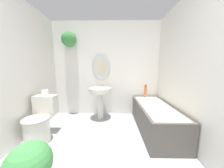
{
  "coord_description": "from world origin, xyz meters",
  "views": [
    {
      "loc": [
        0.19,
        -0.17,
        1.23
      ],
      "look_at": [
        0.16,
        1.71,
        0.97
      ],
      "focal_mm": 18.0,
      "sensor_mm": 36.0,
      "label": 1
    }
  ],
  "objects": [
    {
      "name": "bathtub",
      "position": [
        1.01,
        1.97,
        0.26
      ],
      "size": [
        0.63,
        1.48,
        0.58
      ],
      "color": "#4C4742",
      "rests_on": "ground_plane"
    },
    {
      "name": "pedestal_sink",
      "position": [
        -0.14,
        2.46,
        0.59
      ],
      "size": [
        0.53,
        0.53,
        0.87
      ],
      "color": "beige",
      "rests_on": "ground_plane"
    },
    {
      "name": "potted_plant",
      "position": [
        -0.61,
        0.76,
        0.3
      ],
      "size": [
        0.41,
        0.41,
        0.54
      ],
      "color": "#9E6042",
      "rests_on": "ground_plane"
    },
    {
      "name": "toilet",
      "position": [
        -1.08,
        1.63,
        0.32
      ],
      "size": [
        0.41,
        0.59,
        0.73
      ],
      "color": "beige",
      "rests_on": "ground_plane"
    },
    {
      "name": "wall_right",
      "position": [
        1.37,
        1.38,
        1.2
      ],
      "size": [
        0.06,
        2.88,
        2.4
      ],
      "color": "silver",
      "rests_on": "ground_plane"
    },
    {
      "name": "wall_left",
      "position": [
        -1.37,
        1.38,
        1.2
      ],
      "size": [
        0.06,
        2.88,
        2.4
      ],
      "color": "silver",
      "rests_on": "ground_plane"
    },
    {
      "name": "shampoo_bottle",
      "position": [
        0.98,
        2.6,
        0.69
      ],
      "size": [
        0.07,
        0.07,
        0.24
      ],
      "color": "#DB6633",
      "rests_on": "bathtub"
    },
    {
      "name": "wall_back",
      "position": [
        -0.1,
        2.78,
        1.28
      ],
      "size": [
        2.81,
        0.36,
        2.4
      ],
      "color": "silver",
      "rests_on": "ground_plane"
    },
    {
      "name": "toilet_paper_roll",
      "position": [
        -1.08,
        1.83,
        0.78
      ],
      "size": [
        0.11,
        0.11,
        0.1
      ],
      "color": "white",
      "rests_on": "toilet"
    }
  ]
}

